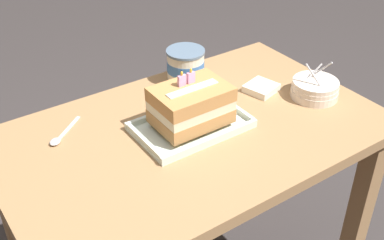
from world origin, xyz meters
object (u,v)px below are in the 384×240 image
Objects in this scene: foil_tray at (192,126)px; birthday_cake at (192,105)px; ice_cream_tub at (186,66)px; serving_spoon_near_tray at (58,139)px; napkin_pile at (261,88)px; bowl_stack at (315,89)px.

birthday_cake is (-0.00, 0.00, 0.07)m from foil_tray.
serving_spoon_near_tray is at bearing -170.34° from ice_cream_tub.
birthday_cake reaches higher than napkin_pile.
foil_tray is 2.85× the size of napkin_pile.
birthday_cake is 1.85× the size of napkin_pile.
birthday_cake is 0.31m from napkin_pile.
serving_spoon_near_tray is 1.17× the size of napkin_pile.
birthday_cake is at bearing -120.46° from ice_cream_tub.
birthday_cake reaches higher than bowl_stack.
serving_spoon_near_tray is at bearing 154.68° from birthday_cake.
birthday_cake reaches higher than foil_tray.
ice_cream_tub is at bearing 59.54° from foil_tray.
bowl_stack is at bearing -10.02° from foil_tray.
ice_cream_tub is 0.26m from napkin_pile.
foil_tray is 0.28m from ice_cream_tub.
foil_tray is 2.43× the size of serving_spoon_near_tray.
ice_cream_tub is 1.12× the size of napkin_pile.
ice_cream_tub is at bearing 129.55° from napkin_pile.
napkin_pile is (0.30, 0.05, -0.07)m from birthday_cake.
ice_cream_tub is 0.96× the size of serving_spoon_near_tray.
bowl_stack is 0.42m from ice_cream_tub.
foil_tray is 2.54× the size of ice_cream_tub.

